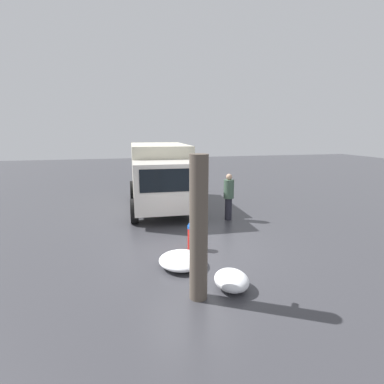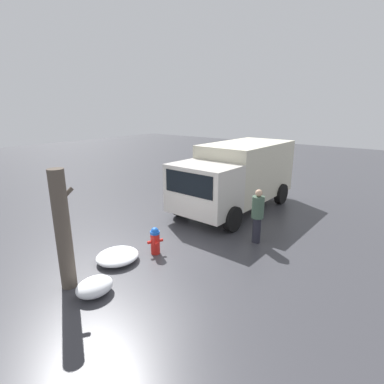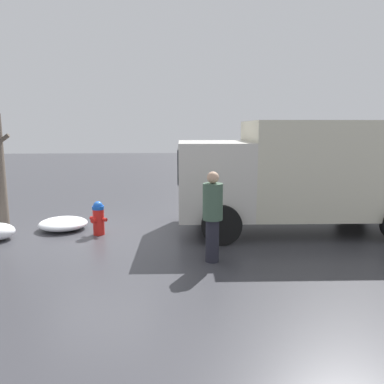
{
  "view_description": "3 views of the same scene",
  "coord_description": "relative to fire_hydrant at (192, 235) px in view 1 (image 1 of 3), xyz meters",
  "views": [
    {
      "loc": [
        -7.85,
        1.9,
        3.33
      ],
      "look_at": [
        1.96,
        -0.46,
        1.27
      ],
      "focal_mm": 28.0,
      "sensor_mm": 36.0,
      "label": 1
    },
    {
      "loc": [
        -5.75,
        -5.8,
        4.21
      ],
      "look_at": [
        2.47,
        0.53,
        1.26
      ],
      "focal_mm": 28.0,
      "sensor_mm": 36.0,
      "label": 2
    },
    {
      "loc": [
        1.72,
        -8.95,
        2.57
      ],
      "look_at": [
        2.23,
        -0.63,
        1.14
      ],
      "focal_mm": 35.0,
      "sensor_mm": 36.0,
      "label": 3
    }
  ],
  "objects": [
    {
      "name": "snow_pile_by_hydrant",
      "position": [
        -0.99,
        0.52,
        -0.27
      ],
      "size": [
        1.21,
        1.14,
        0.31
      ],
      "color": "white",
      "rests_on": "ground_plane"
    },
    {
      "name": "snow_pile_curbside",
      "position": [
        -2.32,
        -0.3,
        -0.23
      ],
      "size": [
        0.88,
        0.73,
        0.39
      ],
      "color": "white",
      "rests_on": "ground_plane"
    },
    {
      "name": "pedestrian",
      "position": [
        2.54,
        -2.02,
        0.54
      ],
      "size": [
        0.38,
        0.38,
        1.76
      ],
      "rotation": [
        0.0,
        0.0,
        5.56
      ],
      "color": "#23232D",
      "rests_on": "ground_plane"
    },
    {
      "name": "tree_trunk",
      "position": [
        -2.49,
        0.48,
        1.04
      ],
      "size": [
        0.55,
        0.36,
        2.91
      ],
      "color": "brown",
      "rests_on": "ground_plane"
    },
    {
      "name": "ground_plane",
      "position": [
        0.0,
        0.0,
        -0.42
      ],
      "size": [
        60.0,
        60.0,
        0.0
      ],
      "primitive_type": "plane",
      "color": "#38383D"
    },
    {
      "name": "delivery_truck",
      "position": [
        5.16,
        0.19,
        1.08
      ],
      "size": [
        6.21,
        2.89,
        2.74
      ],
      "rotation": [
        0.0,
        0.0,
        1.54
      ],
      "color": "beige",
      "rests_on": "ground_plane"
    },
    {
      "name": "fire_hydrant",
      "position": [
        0.0,
        0.0,
        0.0
      ],
      "size": [
        0.46,
        0.38,
        0.83
      ],
      "rotation": [
        0.0,
        0.0,
        4.24
      ],
      "color": "red",
      "rests_on": "ground_plane"
    }
  ]
}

